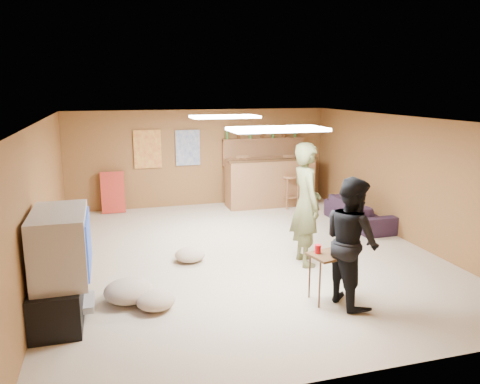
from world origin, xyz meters
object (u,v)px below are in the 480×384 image
object	(u,v)px
person_black	(352,241)
sofa	(360,212)
tv_body	(61,245)
bar_counter	(270,182)
person_olive	(306,204)
tray_table	(329,277)

from	to	relation	value
person_black	sofa	bearing A→B (deg)	-37.36
tv_body	bar_counter	bearing A→B (deg)	47.00
person_olive	tray_table	distance (m)	1.47
tv_body	person_black	world-z (taller)	person_black
person_black	bar_counter	bearing A→B (deg)	-13.36
person_olive	person_black	size ratio (longest dim) A/B	1.16
person_black	sofa	xyz separation A→B (m)	(1.91, 3.06, -0.56)
bar_counter	tray_table	distance (m)	5.02
sofa	person_black	bearing A→B (deg)	146.95
tray_table	tv_body	bearing A→B (deg)	171.54
tray_table	sofa	bearing A→B (deg)	53.94
person_olive	sofa	size ratio (longest dim) A/B	1.08
bar_counter	sofa	world-z (taller)	bar_counter
bar_counter	sofa	bearing A→B (deg)	-58.82
tv_body	person_black	bearing A→B (deg)	-9.72
tray_table	person_black	bearing A→B (deg)	-25.87
bar_counter	tray_table	xyz separation A→B (m)	(-0.94, -4.93, -0.23)
tv_body	person_black	distance (m)	3.49
tv_body	bar_counter	size ratio (longest dim) A/B	0.55
person_olive	sofa	world-z (taller)	person_olive
person_olive	tray_table	bearing A→B (deg)	172.67
person_olive	person_black	world-z (taller)	person_olive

